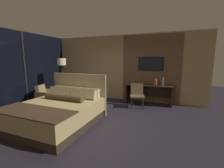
{
  "coord_description": "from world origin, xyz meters",
  "views": [
    {
      "loc": [
        2.27,
        -3.67,
        1.77
      ],
      "look_at": [
        0.44,
        0.86,
        0.96
      ],
      "focal_mm": 24.0,
      "sensor_mm": 36.0,
      "label": 1
    }
  ],
  "objects": [
    {
      "name": "tv",
      "position": [
        1.44,
        2.52,
        1.59
      ],
      "size": [
        0.98,
        0.04,
        0.55
      ],
      "color": "black"
    },
    {
      "name": "wall_back_tv_panel",
      "position": [
        0.19,
        2.59,
        1.4
      ],
      "size": [
        7.2,
        0.09,
        2.8
      ],
      "color": "tan",
      "rests_on": "ground_plane"
    },
    {
      "name": "desk",
      "position": [
        1.44,
        2.32,
        0.52
      ],
      "size": [
        1.81,
        0.49,
        0.78
      ],
      "color": "#2D2319",
      "rests_on": "ground_plane"
    },
    {
      "name": "ground_plane",
      "position": [
        0.0,
        0.0,
        0.0
      ],
      "size": [
        16.0,
        16.0,
        0.0
      ],
      "primitive_type": "plane",
      "color": "#28232D"
    },
    {
      "name": "bed",
      "position": [
        -0.56,
        -0.56,
        0.37
      ],
      "size": [
        1.95,
        2.19,
        1.31
      ],
      "color": "#33281E",
      "rests_on": "ground_plane"
    },
    {
      "name": "floor_lamp",
      "position": [
        -1.93,
        1.25,
        1.53
      ],
      "size": [
        0.34,
        0.34,
        1.81
      ],
      "color": "#282623",
      "rests_on": "ground_plane"
    },
    {
      "name": "desk_chair",
      "position": [
        1.09,
        1.74,
        0.52
      ],
      "size": [
        0.62,
        0.61,
        0.88
      ],
      "rotation": [
        0.0,
        0.0,
        0.3
      ],
      "color": "brown",
      "rests_on": "ground_plane"
    },
    {
      "name": "vase_short",
      "position": [
        1.68,
        2.3,
        0.9
      ],
      "size": [
        0.13,
        0.13,
        0.26
      ],
      "color": "#B2563D",
      "rests_on": "desk"
    },
    {
      "name": "armchair_by_window",
      "position": [
        -2.24,
        0.69,
        0.27
      ],
      "size": [
        0.9,
        0.92,
        0.79
      ],
      "rotation": [
        0.0,
        0.0,
        1.94
      ],
      "color": "olive",
      "rests_on": "ground_plane"
    },
    {
      "name": "vase_tall",
      "position": [
        1.95,
        2.24,
        0.93
      ],
      "size": [
        0.08,
        0.08,
        0.32
      ],
      "color": "#4C706B",
      "rests_on": "desk"
    },
    {
      "name": "wall_left_window",
      "position": [
        -3.0,
        0.4,
        1.32
      ],
      "size": [
        0.06,
        6.0,
        2.8
      ],
      "color": "black",
      "rests_on": "ground_plane"
    }
  ]
}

